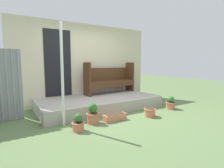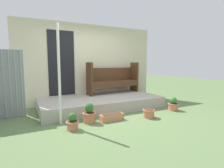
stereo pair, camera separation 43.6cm
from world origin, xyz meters
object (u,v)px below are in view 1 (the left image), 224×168
at_px(support_post, 62,75).
at_px(flower_pot_far_right, 171,103).
at_px(bench, 110,78).
at_px(flower_pot_right, 150,112).
at_px(flower_pot_middle, 93,114).
at_px(planter_box_rect, 115,117).
at_px(flower_pot_left, 78,123).

xyz_separation_m(support_post, flower_pot_far_right, (3.06, -0.30, -0.91)).
relative_size(bench, flower_pot_right, 6.16).
distance_m(flower_pot_middle, planter_box_rect, 0.54).
relative_size(bench, flower_pot_left, 5.43).
bearing_deg(flower_pot_middle, flower_pot_far_right, -2.01).
relative_size(bench, flower_pot_far_right, 4.88).
xyz_separation_m(support_post, flower_pot_middle, (0.59, -0.21, -0.88)).
relative_size(bench, flower_pot_middle, 4.15).
bearing_deg(support_post, flower_pot_far_right, -5.55).
height_order(flower_pot_left, flower_pot_far_right, flower_pot_far_right).
height_order(bench, flower_pot_middle, bench).
height_order(flower_pot_left, flower_pot_right, flower_pot_left).
bearing_deg(flower_pot_far_right, flower_pot_left, -176.65).
height_order(support_post, flower_pot_middle, support_post).
relative_size(flower_pot_far_right, planter_box_rect, 0.70).
height_order(flower_pot_middle, flower_pot_right, flower_pot_middle).
distance_m(flower_pot_right, flower_pot_far_right, 1.07).
distance_m(support_post, flower_pot_middle, 1.08).
distance_m(flower_pot_left, flower_pot_middle, 0.51).
bearing_deg(flower_pot_left, flower_pot_middle, 30.07).
bearing_deg(flower_pot_far_right, flower_pot_middle, 177.99).
height_order(bench, flower_pot_far_right, bench).
bearing_deg(flower_pot_middle, support_post, 160.32).
distance_m(support_post, flower_pot_far_right, 3.20).
distance_m(bench, planter_box_rect, 2.11).
distance_m(flower_pot_middle, flower_pot_right, 1.46).
height_order(support_post, flower_pot_left, support_post).
bearing_deg(flower_pot_right, flower_pot_far_right, 12.02).
distance_m(support_post, bench, 2.50).
xyz_separation_m(flower_pot_middle, flower_pot_far_right, (2.47, -0.09, -0.03)).
height_order(flower_pot_middle, planter_box_rect, flower_pot_middle).
relative_size(flower_pot_middle, flower_pot_right, 1.48).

